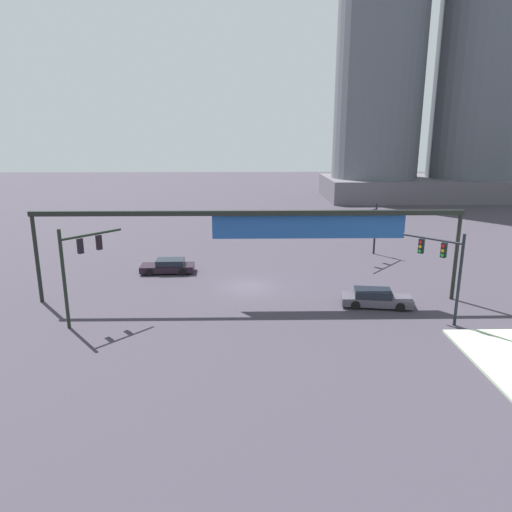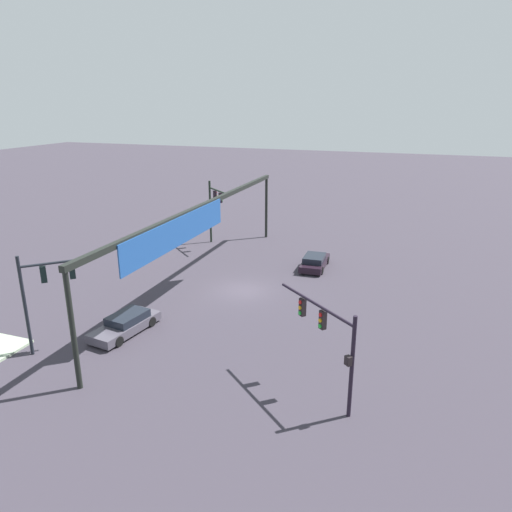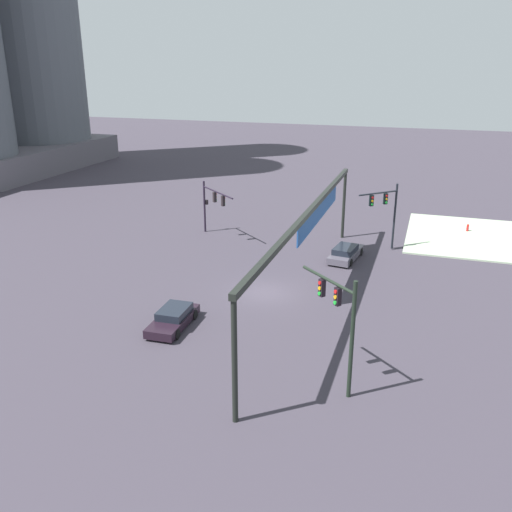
% 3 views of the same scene
% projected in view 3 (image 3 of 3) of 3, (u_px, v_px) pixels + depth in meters
% --- Properties ---
extents(ground_plane, '(219.12, 219.12, 0.00)m').
position_uv_depth(ground_plane, '(265.00, 293.00, 40.72)').
color(ground_plane, '#39333E').
extents(sidewalk_corner, '(13.66, 11.44, 0.15)m').
position_uv_depth(sidewalk_corner, '(468.00, 237.00, 53.30)').
color(sidewalk_corner, '#A1B295').
rests_on(sidewalk_corner, ground).
extents(traffic_signal_near_corner, '(4.24, 4.55, 5.12)m').
position_uv_depth(traffic_signal_near_corner, '(212.00, 201.00, 52.53)').
color(traffic_signal_near_corner, black).
rests_on(traffic_signal_near_corner, ground).
extents(traffic_signal_opposite_side, '(3.00, 3.33, 6.39)m').
position_uv_depth(traffic_signal_opposite_side, '(340.00, 314.00, 27.57)').
color(traffic_signal_opposite_side, black).
rests_on(traffic_signal_opposite_side, ground).
extents(traffic_signal_cross_street, '(2.93, 3.05, 6.00)m').
position_uv_depth(traffic_signal_cross_street, '(386.00, 207.00, 48.40)').
color(traffic_signal_cross_street, black).
rests_on(traffic_signal_cross_street, ground).
extents(overhead_sign_gantry, '(30.59, 0.43, 6.68)m').
position_uv_depth(overhead_sign_gantry, '(313.00, 217.00, 39.09)').
color(overhead_sign_gantry, black).
rests_on(overhead_sign_gantry, ground).
extents(sedan_car_approaching, '(4.69, 2.12, 1.21)m').
position_uv_depth(sedan_car_approaching, '(173.00, 318.00, 35.40)').
color(sedan_car_approaching, black).
rests_on(sedan_car_approaching, ground).
extents(sedan_car_waiting_far, '(5.10, 2.54, 1.21)m').
position_uv_depth(sedan_car_waiting_far, '(346.00, 253.00, 47.30)').
color(sedan_car_waiting_far, '#4D4955').
rests_on(sedan_car_waiting_far, ground).
extents(fire_hydrant_on_curb, '(0.33, 0.22, 0.71)m').
position_uv_depth(fire_hydrant_on_curb, '(468.00, 228.00, 54.68)').
color(fire_hydrant_on_curb, red).
rests_on(fire_hydrant_on_curb, sidewalk_corner).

